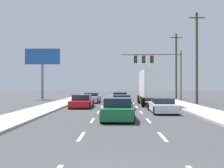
{
  "coord_description": "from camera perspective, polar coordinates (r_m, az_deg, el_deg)",
  "views": [
    {
      "loc": [
        -0.19,
        -5.01,
        2.17
      ],
      "look_at": [
        -0.61,
        16.42,
        2.23
      ],
      "focal_mm": 42.8,
      "sensor_mm": 36.0,
      "label": 1
    }
  ],
  "objects": [
    {
      "name": "car_silver",
      "position": [
        32.78,
        -4.42,
        -2.99
      ],
      "size": [
        2.03,
        4.63,
        1.18
      ],
      "color": "#B7BABF",
      "rests_on": "ground_plane"
    },
    {
      "name": "utility_pole_far",
      "position": [
        41.81,
        13.55,
        3.88
      ],
      "size": [
        1.8,
        0.28,
        9.95
      ],
      "color": "brown",
      "rests_on": "ground_plane"
    },
    {
      "name": "ground_plane",
      "position": [
        30.09,
        1.5,
        -4.3
      ],
      "size": [
        140.0,
        140.0,
        0.0
      ],
      "primitive_type": "plane",
      "color": "#3D3D3F"
    },
    {
      "name": "lane_markings",
      "position": [
        28.76,
        1.51,
        -4.49
      ],
      "size": [
        3.54,
        57.0,
        0.01
      ],
      "color": "silver",
      "rests_on": "ground_plane"
    },
    {
      "name": "car_white",
      "position": [
        21.29,
        10.66,
        -4.58
      ],
      "size": [
        1.83,
        4.56,
        1.15
      ],
      "color": "white",
      "rests_on": "ground_plane"
    },
    {
      "name": "sidewalk_left",
      "position": [
        25.91,
        -13.26,
        -4.81
      ],
      "size": [
        2.71,
        80.0,
        0.14
      ],
      "primitive_type": "cube",
      "color": "#B2AFA8",
      "rests_on": "ground_plane"
    },
    {
      "name": "roadside_billboard",
      "position": [
        41.21,
        -14.63,
        4.58
      ],
      "size": [
        5.23,
        0.36,
        7.56
      ],
      "color": "slate",
      "rests_on": "ground_plane"
    },
    {
      "name": "car_navy",
      "position": [
        24.45,
        2.09,
        -3.93
      ],
      "size": [
        1.84,
        4.26,
        1.25
      ],
      "color": "#141E4C",
      "rests_on": "ground_plane"
    },
    {
      "name": "sidewalk_right",
      "position": [
        26.0,
        16.33,
        -4.79
      ],
      "size": [
        2.71,
        80.0,
        0.14
      ],
      "primitive_type": "cube",
      "color": "#B2AFA8",
      "rests_on": "ground_plane"
    },
    {
      "name": "box_truck",
      "position": [
        28.4,
        8.53,
        -0.45
      ],
      "size": [
        2.59,
        8.07,
        3.61
      ],
      "color": "white",
      "rests_on": "ground_plane"
    },
    {
      "name": "car_red",
      "position": [
        25.85,
        -6.46,
        -3.74
      ],
      "size": [
        2.02,
        4.67,
        1.23
      ],
      "color": "red",
      "rests_on": "ground_plane"
    },
    {
      "name": "car_green",
      "position": [
        16.65,
        1.25,
        -5.54
      ],
      "size": [
        2.03,
        4.34,
        1.37
      ],
      "color": "#196B38",
      "rests_on": "ground_plane"
    },
    {
      "name": "traffic_signal_mast",
      "position": [
        36.14,
        8.86,
        4.54
      ],
      "size": [
        8.04,
        0.69,
        6.69
      ],
      "color": "#595B56",
      "rests_on": "ground_plane"
    },
    {
      "name": "utility_pole_mid",
      "position": [
        32.15,
        17.66,
        5.54
      ],
      "size": [
        1.8,
        0.28,
        10.44
      ],
      "color": "brown",
      "rests_on": "ground_plane"
    },
    {
      "name": "car_blue",
      "position": [
        30.87,
        1.72,
        -3.08
      ],
      "size": [
        1.81,
        4.16,
        1.3
      ],
      "color": "#1E389E",
      "rests_on": "ground_plane"
    }
  ]
}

